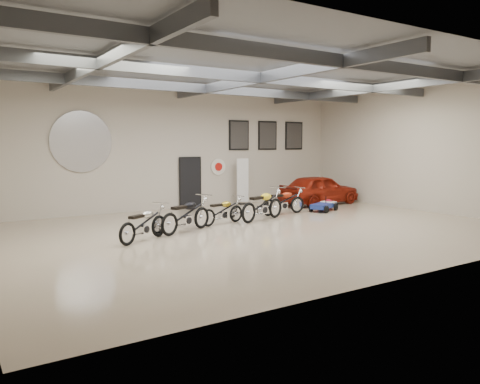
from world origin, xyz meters
TOP-DOWN VIEW (x-y plane):
  - floor at (0.00, 0.00)m, footprint 16.00×12.00m
  - ceiling at (0.00, 0.00)m, footprint 16.00×12.00m
  - back_wall at (0.00, 6.00)m, footprint 16.00×0.02m
  - right_wall at (8.00, 0.00)m, footprint 0.02×12.00m
  - ceiling_beams at (0.00, 0.00)m, footprint 15.80×11.80m
  - door at (0.50, 5.95)m, footprint 0.92×0.08m
  - logo_plaque at (-4.00, 5.95)m, footprint 2.30×0.06m
  - poster_left at (3.00, 5.96)m, footprint 1.05×0.08m
  - poster_mid at (4.60, 5.96)m, footprint 1.05×0.08m
  - poster_right at (6.20, 5.96)m, footprint 1.05×0.08m
  - oil_sign at (1.90, 5.95)m, footprint 0.72×0.10m
  - banner_stand at (2.90, 5.50)m, footprint 0.58×0.32m
  - motorcycle_silver at (-3.77, 0.35)m, footprint 2.01×1.51m
  - motorcycle_black at (-2.17, 0.90)m, footprint 2.24×1.45m
  - motorcycle_gold at (-0.51, 1.50)m, footprint 1.89×0.92m
  - motorcycle_yellow at (1.07, 1.40)m, footprint 2.34×1.33m
  - motorcycle_red at (2.58, 2.12)m, footprint 2.01×0.64m
  - go_kart at (4.64, 1.99)m, footprint 1.82×1.34m
  - vintage_car at (5.78, 3.61)m, footprint 1.83×4.03m

SIDE VIEW (x-z plane):
  - floor at x=0.00m, z-range -0.01..0.01m
  - go_kart at x=4.64m, z-range 0.00..0.60m
  - motorcycle_gold at x=-0.51m, z-range 0.00..0.94m
  - motorcycle_silver at x=-3.77m, z-range 0.00..1.02m
  - motorcycle_red at x=2.58m, z-range 0.00..1.04m
  - motorcycle_black at x=-2.17m, z-range 0.00..1.12m
  - motorcycle_yellow at x=1.07m, z-range 0.00..1.16m
  - vintage_car at x=5.78m, z-range 0.00..1.34m
  - banner_stand at x=2.90m, z-range 0.00..2.00m
  - door at x=0.50m, z-range 0.00..2.10m
  - oil_sign at x=1.90m, z-range 1.34..2.06m
  - back_wall at x=0.00m, z-range 0.00..5.00m
  - right_wall at x=8.00m, z-range 0.00..5.00m
  - logo_plaque at x=-4.00m, z-range 2.22..3.38m
  - poster_left at x=3.00m, z-range 2.42..3.78m
  - poster_mid at x=4.60m, z-range 2.42..3.78m
  - poster_right at x=6.20m, z-range 2.42..3.78m
  - ceiling_beams at x=0.00m, z-range 4.59..4.91m
  - ceiling at x=0.00m, z-range 5.00..5.00m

